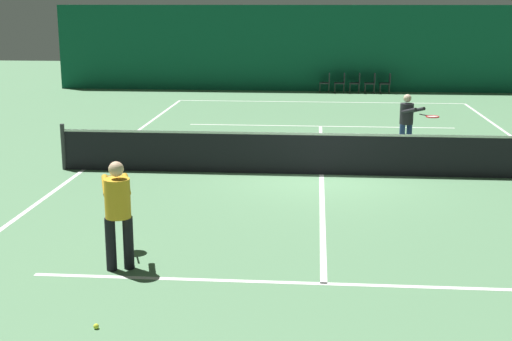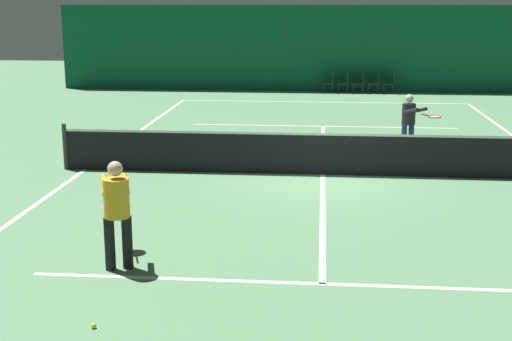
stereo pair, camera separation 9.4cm
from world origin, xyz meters
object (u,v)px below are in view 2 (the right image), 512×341
at_px(courtside_chair_2, 360,82).
at_px(player_near, 117,206).
at_px(courtside_chair_1, 345,82).
at_px(tennis_ball, 94,326).
at_px(tennis_net, 323,153).
at_px(courtside_chair_0, 330,81).
at_px(courtside_chair_4, 390,82).
at_px(player_far, 410,119).
at_px(courtside_chair_3, 375,82).

bearing_deg(courtside_chair_2, player_near, -12.18).
distance_m(courtside_chair_1, tennis_ball, 23.13).
distance_m(tennis_net, courtside_chair_1, 14.85).
distance_m(courtside_chair_0, courtside_chair_4, 2.54).
xyz_separation_m(player_far, tennis_ball, (-4.91, -10.62, -0.85)).
bearing_deg(courtside_chair_0, courtside_chair_3, 90.00).
xyz_separation_m(player_far, courtside_chair_4, (0.62, 12.23, -0.39)).
distance_m(courtside_chair_3, tennis_ball, 23.37).
bearing_deg(courtside_chair_1, courtside_chair_3, 90.00).
relative_size(player_near, courtside_chair_4, 1.92).
height_order(courtside_chair_2, courtside_chair_3, same).
distance_m(player_far, courtside_chair_0, 12.38).
relative_size(courtside_chair_0, courtside_chair_1, 1.00).
relative_size(courtside_chair_2, courtside_chair_4, 1.00).
bearing_deg(player_near, tennis_ball, 167.84).
xyz_separation_m(courtside_chair_3, courtside_chair_4, (0.64, 0.00, 0.00)).
relative_size(player_near, tennis_ball, 24.41).
bearing_deg(courtside_chair_3, courtside_chair_1, -90.00).
xyz_separation_m(player_near, courtside_chair_2, (4.50, 20.87, -0.45)).
xyz_separation_m(player_near, courtside_chair_0, (3.23, 20.87, -0.45)).
bearing_deg(player_near, courtside_chair_2, -31.41).
xyz_separation_m(courtside_chair_0, courtside_chair_3, (1.91, 0.00, 0.00)).
distance_m(tennis_net, courtside_chair_4, 15.08).
bearing_deg(courtside_chair_0, player_near, -8.81).
xyz_separation_m(courtside_chair_2, tennis_ball, (-4.26, -22.84, -0.45)).
height_order(courtside_chair_1, courtside_chair_4, same).
distance_m(tennis_net, player_far, 3.41).
height_order(courtside_chair_1, courtside_chair_2, same).
bearing_deg(courtside_chair_1, courtside_chair_4, 90.00).
bearing_deg(courtside_chair_1, tennis_net, -3.48).
relative_size(courtside_chair_0, courtside_chair_2, 1.00).
height_order(courtside_chair_3, courtside_chair_4, same).
relative_size(tennis_net, courtside_chair_4, 14.29).
bearing_deg(courtside_chair_3, courtside_chair_0, -90.00).
height_order(tennis_net, courtside_chair_2, tennis_net).
relative_size(tennis_net, tennis_ball, 181.82).
bearing_deg(courtside_chair_0, tennis_ball, -7.45).
height_order(courtside_chair_0, courtside_chair_2, same).
bearing_deg(courtside_chair_4, tennis_net, -10.73).
xyz_separation_m(courtside_chair_1, courtside_chair_4, (1.91, 0.00, 0.00)).
bearing_deg(tennis_net, player_near, -116.13).
height_order(player_near, courtside_chair_2, player_near).
height_order(player_far, tennis_ball, player_far).
height_order(player_far, courtside_chair_0, player_far).
height_order(courtside_chair_0, courtside_chair_1, same).
xyz_separation_m(courtside_chair_0, courtside_chair_2, (1.27, 0.00, 0.00)).
bearing_deg(player_far, courtside_chair_4, 142.87).
bearing_deg(tennis_ball, courtside_chair_2, 79.44).
height_order(courtside_chair_0, courtside_chair_3, same).
relative_size(player_near, player_far, 1.07).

